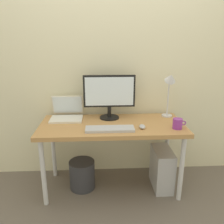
{
  "coord_description": "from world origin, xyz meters",
  "views": [
    {
      "loc": [
        -0.11,
        -2.12,
        1.49
      ],
      "look_at": [
        0.0,
        0.0,
        0.82
      ],
      "focal_mm": 37.44,
      "sensor_mm": 36.0,
      "label": 1
    }
  ],
  "objects_px": {
    "desk_lamp": "(170,85)",
    "computer_tower": "(162,168)",
    "coffee_mug": "(178,124)",
    "laptop": "(67,113)",
    "mouse": "(142,127)",
    "wastebasket": "(82,175)",
    "desk": "(112,130)",
    "monitor": "(109,94)",
    "keyboard": "(110,129)"
  },
  "relations": [
    {
      "from": "desk_lamp",
      "to": "computer_tower",
      "type": "bearing_deg",
      "value": -112.28
    },
    {
      "from": "coffee_mug",
      "to": "laptop",
      "type": "bearing_deg",
      "value": 161.65
    },
    {
      "from": "mouse",
      "to": "computer_tower",
      "type": "distance_m",
      "value": 0.58
    },
    {
      "from": "coffee_mug",
      "to": "mouse",
      "type": "bearing_deg",
      "value": 175.97
    },
    {
      "from": "laptop",
      "to": "wastebasket",
      "type": "bearing_deg",
      "value": -52.48
    },
    {
      "from": "desk",
      "to": "laptop",
      "type": "xyz_separation_m",
      "value": [
        -0.46,
        0.19,
        0.12
      ]
    },
    {
      "from": "desk_lamp",
      "to": "laptop",
      "type": "bearing_deg",
      "value": 178.99
    },
    {
      "from": "coffee_mug",
      "to": "computer_tower",
      "type": "relative_size",
      "value": 0.29
    },
    {
      "from": "monitor",
      "to": "desk_lamp",
      "type": "distance_m",
      "value": 0.62
    },
    {
      "from": "wastebasket",
      "to": "desk_lamp",
      "type": "bearing_deg",
      "value": 10.81
    },
    {
      "from": "desk_lamp",
      "to": "keyboard",
      "type": "distance_m",
      "value": 0.78
    },
    {
      "from": "desk_lamp",
      "to": "mouse",
      "type": "relative_size",
      "value": 5.34
    },
    {
      "from": "desk",
      "to": "mouse",
      "type": "xyz_separation_m",
      "value": [
        0.27,
        -0.13,
        0.08
      ]
    },
    {
      "from": "desk_lamp",
      "to": "computer_tower",
      "type": "xyz_separation_m",
      "value": [
        -0.08,
        -0.2,
        -0.84
      ]
    },
    {
      "from": "keyboard",
      "to": "mouse",
      "type": "height_order",
      "value": "mouse"
    },
    {
      "from": "monitor",
      "to": "coffee_mug",
      "type": "height_order",
      "value": "monitor"
    },
    {
      "from": "laptop",
      "to": "computer_tower",
      "type": "distance_m",
      "value": 1.14
    },
    {
      "from": "keyboard",
      "to": "computer_tower",
      "type": "height_order",
      "value": "keyboard"
    },
    {
      "from": "desk_lamp",
      "to": "coffee_mug",
      "type": "distance_m",
      "value": 0.44
    },
    {
      "from": "desk",
      "to": "keyboard",
      "type": "height_order",
      "value": "keyboard"
    },
    {
      "from": "laptop",
      "to": "desk_lamp",
      "type": "height_order",
      "value": "desk_lamp"
    },
    {
      "from": "laptop",
      "to": "mouse",
      "type": "distance_m",
      "value": 0.8
    },
    {
      "from": "mouse",
      "to": "coffee_mug",
      "type": "relative_size",
      "value": 0.73
    },
    {
      "from": "coffee_mug",
      "to": "computer_tower",
      "type": "bearing_deg",
      "value": 119.82
    },
    {
      "from": "monitor",
      "to": "coffee_mug",
      "type": "relative_size",
      "value": 4.22
    },
    {
      "from": "keyboard",
      "to": "coffee_mug",
      "type": "bearing_deg",
      "value": 0.68
    },
    {
      "from": "laptop",
      "to": "monitor",
      "type": "bearing_deg",
      "value": -2.53
    },
    {
      "from": "desk_lamp",
      "to": "keyboard",
      "type": "relative_size",
      "value": 1.09
    },
    {
      "from": "keyboard",
      "to": "wastebasket",
      "type": "distance_m",
      "value": 0.65
    },
    {
      "from": "monitor",
      "to": "coffee_mug",
      "type": "bearing_deg",
      "value": -28.28
    },
    {
      "from": "coffee_mug",
      "to": "wastebasket",
      "type": "xyz_separation_m",
      "value": [
        -0.9,
        0.16,
        -0.6
      ]
    },
    {
      "from": "desk",
      "to": "computer_tower",
      "type": "xyz_separation_m",
      "value": [
        0.52,
        -0.02,
        -0.43
      ]
    },
    {
      "from": "laptop",
      "to": "keyboard",
      "type": "xyz_separation_m",
      "value": [
        0.43,
        -0.36,
        -0.05
      ]
    },
    {
      "from": "laptop",
      "to": "keyboard",
      "type": "height_order",
      "value": "laptop"
    },
    {
      "from": "monitor",
      "to": "wastebasket",
      "type": "xyz_separation_m",
      "value": [
        -0.29,
        -0.17,
        -0.81
      ]
    },
    {
      "from": "laptop",
      "to": "keyboard",
      "type": "relative_size",
      "value": 0.73
    },
    {
      "from": "desk",
      "to": "laptop",
      "type": "height_order",
      "value": "laptop"
    },
    {
      "from": "coffee_mug",
      "to": "desk",
      "type": "bearing_deg",
      "value": 165.2
    },
    {
      "from": "monitor",
      "to": "laptop",
      "type": "height_order",
      "value": "monitor"
    },
    {
      "from": "keyboard",
      "to": "mouse",
      "type": "relative_size",
      "value": 4.89
    },
    {
      "from": "desk",
      "to": "computer_tower",
      "type": "height_order",
      "value": "desk"
    },
    {
      "from": "desk_lamp",
      "to": "wastebasket",
      "type": "relative_size",
      "value": 1.6
    },
    {
      "from": "laptop",
      "to": "coffee_mug",
      "type": "distance_m",
      "value": 1.1
    },
    {
      "from": "desk",
      "to": "monitor",
      "type": "relative_size",
      "value": 2.68
    },
    {
      "from": "coffee_mug",
      "to": "desk_lamp",
      "type": "bearing_deg",
      "value": 89.43
    },
    {
      "from": "mouse",
      "to": "wastebasket",
      "type": "xyz_separation_m",
      "value": [
        -0.58,
        0.13,
        -0.57
      ]
    },
    {
      "from": "wastebasket",
      "to": "mouse",
      "type": "bearing_deg",
      "value": -12.98
    },
    {
      "from": "wastebasket",
      "to": "monitor",
      "type": "bearing_deg",
      "value": 30.57
    },
    {
      "from": "monitor",
      "to": "mouse",
      "type": "distance_m",
      "value": 0.48
    },
    {
      "from": "mouse",
      "to": "computer_tower",
      "type": "relative_size",
      "value": 0.21
    }
  ]
}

